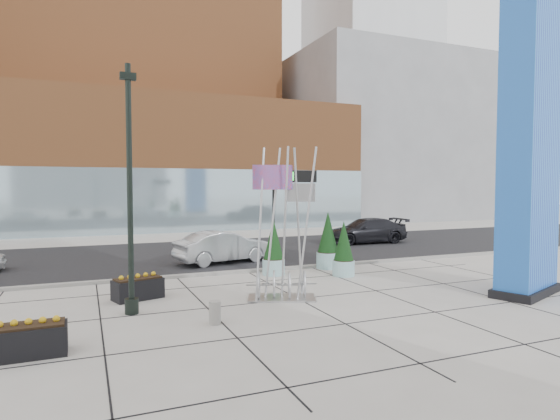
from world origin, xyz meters
name	(u,v)px	position (x,y,z in m)	size (l,w,h in m)	color
ground	(258,295)	(0.00, 0.00, 0.00)	(160.00, 160.00, 0.00)	#9E9991
street_asphalt	(194,254)	(0.00, 10.00, 0.01)	(80.00, 12.00, 0.02)	black
curb_edge	(225,273)	(0.00, 4.00, 0.06)	(80.00, 0.30, 0.12)	gray
tower_podium	(163,165)	(1.00, 27.00, 5.50)	(34.00, 10.00, 11.00)	#9A572C
tower_glass_front	(173,201)	(1.00, 22.20, 2.50)	(34.00, 0.60, 5.00)	#8CA5B2
building_grey_parking	(373,140)	(26.00, 32.00, 9.00)	(20.00, 18.00, 18.00)	slate
building_pale_office	(370,32)	(36.00, 48.00, 27.50)	(16.00, 16.00, 55.00)	#B2B7BC
blue_pylon	(530,153)	(8.39, -3.40, 4.75)	(3.22, 2.26, 9.84)	#0B27AA
lamp_post	(130,213)	(-4.15, -0.76, 2.90)	(0.45, 0.39, 7.09)	black
public_art_sculpture	(282,259)	(0.53, -0.80, 1.29)	(2.42, 1.82, 4.93)	#B6B8BB
concrete_bollard	(215,313)	(-2.20, -2.67, 0.31)	(0.32, 0.32, 0.62)	gray
overhead_street_sign	(290,185)	(2.74, 3.61, 3.71)	(2.04, 0.33, 4.33)	black
round_planter_east	(328,241)	(4.60, 3.60, 1.20)	(1.01, 1.01, 2.54)	#95C5C9
round_planter_mid	(344,250)	(4.35, 1.80, 1.06)	(0.90, 0.90, 2.25)	#95C5C9
round_planter_west	(274,248)	(1.80, 3.10, 1.09)	(0.92, 0.92, 2.31)	#95C5C9
box_planter_north	(138,287)	(-3.80, 0.98, 0.38)	(1.68, 1.19, 0.84)	black
box_planter_south	(29,339)	(-6.50, -3.40, 0.38)	(1.53, 0.78, 0.83)	black
car_silver_mid	(224,247)	(0.71, 6.76, 0.76)	(1.60, 4.60, 1.52)	#A3A5AA
car_dark_east	(365,231)	(11.14, 10.65, 0.79)	(2.21, 5.42, 1.57)	black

